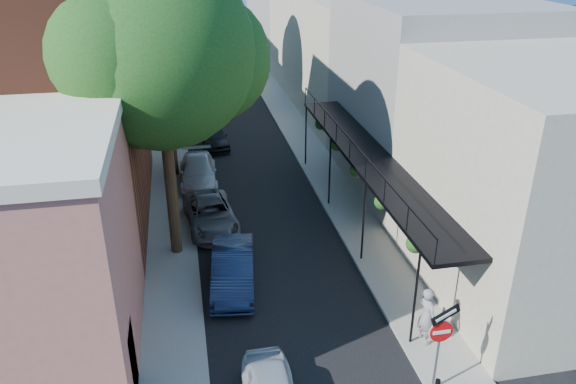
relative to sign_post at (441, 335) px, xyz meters
name	(u,v)px	position (x,y,z in m)	size (l,w,h in m)	color
road_surface	(226,108)	(-3.16, 29.03, -2.03)	(6.00, 64.00, 0.01)	black
sidewalk_left	(170,110)	(-7.16, 29.03, -1.98)	(2.00, 64.00, 0.12)	gray
sidewalk_right	(279,104)	(0.84, 29.03, -1.98)	(2.00, 64.00, 0.12)	gray
buildings_left	(80,47)	(-12.46, 27.79, 2.90)	(10.10, 59.10, 12.00)	#BE7361
buildings_right	(348,43)	(5.83, 28.51, 2.39)	(9.80, 55.00, 10.00)	#C0B59E
sign_post	(441,335)	(0.00, 0.00, 0.00)	(0.89, 0.17, 2.99)	#595B60
oak_near	(171,55)	(-6.53, 9.29, 5.84)	(7.48, 6.80, 11.42)	#2F2113
oak_mid	(170,39)	(-6.58, 17.26, 5.02)	(6.60, 6.00, 10.20)	#2F2113
parked_car_b	(233,269)	(-4.97, 6.31, -1.34)	(1.48, 4.25, 1.40)	#131F3C
parked_car_c	(211,214)	(-5.44, 10.95, -1.42)	(2.05, 4.44, 1.23)	#595B60
parked_car_d	(198,172)	(-5.76, 15.73, -1.38)	(1.83, 4.51, 1.31)	silver
parked_car_e	(214,137)	(-4.56, 21.05, -1.42)	(1.47, 3.64, 1.24)	black
parked_car_f	(205,113)	(-4.83, 26.12, -1.45)	(1.23, 3.54, 1.16)	slate
parked_car_g	(196,88)	(-5.11, 32.51, -1.39)	(2.13, 4.62, 1.28)	#9BA6AF
pedestrian	(427,315)	(0.57, 1.98, -0.94)	(0.71, 0.47, 1.95)	gray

